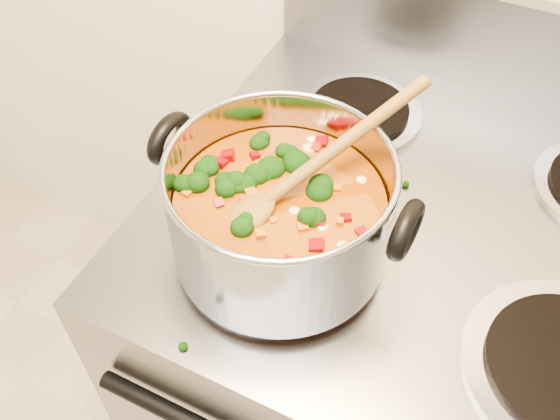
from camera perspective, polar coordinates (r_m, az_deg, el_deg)
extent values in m
cube|color=gray|center=(1.26, 10.67, -14.62)|extent=(0.79, 0.69, 0.92)
cube|color=gray|center=(1.08, 20.55, 13.69)|extent=(0.79, 0.03, 0.16)
cylinder|color=#A5A5AD|center=(0.81, -0.76, -3.94)|extent=(0.24, 0.24, 0.01)
cylinder|color=black|center=(0.81, -0.76, -3.59)|extent=(0.19, 0.19, 0.01)
cylinder|color=#A5A5AD|center=(1.01, 7.26, 8.77)|extent=(0.20, 0.20, 0.01)
cylinder|color=black|center=(1.01, 7.31, 9.12)|extent=(0.16, 0.16, 0.01)
cylinder|color=#A3A3AB|center=(0.75, 0.00, 0.00)|extent=(0.27, 0.27, 0.14)
torus|color=#A3A3AB|center=(0.69, 0.00, 3.92)|extent=(0.27, 0.27, 0.01)
cylinder|color=#88350C|center=(0.76, 0.00, -1.27)|extent=(0.25, 0.25, 0.09)
torus|color=black|center=(0.77, -10.05, 6.46)|extent=(0.02, 0.08, 0.08)
torus|color=black|center=(0.67, 11.44, -1.79)|extent=(0.02, 0.08, 0.08)
ellipsoid|color=black|center=(0.73, 0.61, 1.43)|extent=(0.04, 0.04, 0.03)
ellipsoid|color=black|center=(0.77, 6.67, 3.76)|extent=(0.04, 0.04, 0.03)
ellipsoid|color=black|center=(0.79, 0.34, 5.46)|extent=(0.04, 0.04, 0.03)
ellipsoid|color=black|center=(0.79, 2.39, 5.87)|extent=(0.04, 0.04, 0.03)
ellipsoid|color=black|center=(0.72, 4.31, 0.38)|extent=(0.04, 0.04, 0.03)
ellipsoid|color=black|center=(0.71, 7.44, -1.55)|extent=(0.04, 0.04, 0.03)
ellipsoid|color=black|center=(0.75, -5.87, 2.50)|extent=(0.04, 0.04, 0.03)
ellipsoid|color=black|center=(0.79, 3.27, 5.90)|extent=(0.04, 0.04, 0.03)
ellipsoid|color=black|center=(0.77, -7.51, 3.78)|extent=(0.04, 0.04, 0.03)
ellipsoid|color=black|center=(0.79, -0.77, 5.76)|extent=(0.04, 0.04, 0.03)
ellipsoid|color=black|center=(0.71, 6.49, -1.00)|extent=(0.04, 0.04, 0.03)
ellipsoid|color=#830A04|center=(0.68, 5.26, -4.50)|extent=(0.01, 0.01, 0.01)
ellipsoid|color=#830A04|center=(0.72, 7.51, -0.55)|extent=(0.01, 0.01, 0.01)
ellipsoid|color=#830A04|center=(0.79, 0.11, 5.35)|extent=(0.01, 0.01, 0.01)
ellipsoid|color=#830A04|center=(0.77, -6.43, 3.98)|extent=(0.01, 0.01, 0.01)
ellipsoid|color=#830A04|center=(0.69, -2.83, -3.01)|extent=(0.01, 0.01, 0.01)
ellipsoid|color=#830A04|center=(0.71, 2.20, -0.55)|extent=(0.01, 0.01, 0.01)
ellipsoid|color=#830A04|center=(0.79, 0.21, 5.34)|extent=(0.01, 0.01, 0.01)
ellipsoid|color=#830A04|center=(0.79, 2.99, 5.65)|extent=(0.01, 0.01, 0.01)
ellipsoid|color=#830A04|center=(0.74, -3.67, 1.76)|extent=(0.01, 0.01, 0.01)
ellipsoid|color=#830A04|center=(0.76, 8.24, 2.60)|extent=(0.01, 0.01, 0.01)
ellipsoid|color=#830A04|center=(0.71, 1.65, -1.10)|extent=(0.01, 0.01, 0.01)
ellipsoid|color=#830A04|center=(0.79, 1.38, 5.33)|extent=(0.01, 0.01, 0.01)
ellipsoid|color=#830A04|center=(0.69, 1.74, -3.27)|extent=(0.01, 0.01, 0.01)
ellipsoid|color=#830A04|center=(0.69, -4.46, -2.60)|extent=(0.01, 0.01, 0.01)
ellipsoid|color=#B15909|center=(0.69, -4.94, -3.39)|extent=(0.01, 0.01, 0.01)
ellipsoid|color=#B15909|center=(0.76, -5.88, 2.99)|extent=(0.01, 0.01, 0.01)
ellipsoid|color=#B15909|center=(0.70, -7.32, -2.28)|extent=(0.01, 0.01, 0.01)
ellipsoid|color=#B15909|center=(0.69, 0.67, -2.59)|extent=(0.01, 0.01, 0.01)
ellipsoid|color=#B15909|center=(0.77, 5.30, 4.05)|extent=(0.01, 0.01, 0.01)
ellipsoid|color=#B15909|center=(0.72, 5.98, -0.22)|extent=(0.01, 0.01, 0.01)
ellipsoid|color=#B15909|center=(0.67, 2.61, -5.01)|extent=(0.01, 0.01, 0.01)
ellipsoid|color=#B15909|center=(0.72, 5.86, -0.34)|extent=(0.01, 0.01, 0.01)
ellipsoid|color=#B15909|center=(0.73, -0.30, 1.27)|extent=(0.01, 0.01, 0.01)
ellipsoid|color=#B15909|center=(0.73, -6.66, 0.23)|extent=(0.01, 0.01, 0.01)
ellipsoid|color=#B15909|center=(0.79, 1.06, 5.72)|extent=(0.01, 0.01, 0.01)
ellipsoid|color=#B15909|center=(0.77, -4.90, 4.07)|extent=(0.01, 0.01, 0.01)
ellipsoid|color=beige|center=(0.75, 6.46, 2.26)|extent=(0.02, 0.02, 0.01)
ellipsoid|color=beige|center=(0.77, -1.74, 4.54)|extent=(0.02, 0.02, 0.01)
ellipsoid|color=beige|center=(0.69, 3.11, -2.60)|extent=(0.02, 0.02, 0.01)
ellipsoid|color=beige|center=(0.75, -4.75, 2.17)|extent=(0.02, 0.02, 0.01)
ellipsoid|color=beige|center=(0.72, 6.96, -0.12)|extent=(0.02, 0.02, 0.01)
ellipsoid|color=beige|center=(0.74, -3.72, 1.47)|extent=(0.02, 0.02, 0.01)
ellipsoid|color=beige|center=(0.67, 0.17, -4.77)|extent=(0.02, 0.02, 0.01)
ellipsoid|color=beige|center=(0.71, 4.90, -0.68)|extent=(0.02, 0.02, 0.01)
ellipsoid|color=beige|center=(0.76, 3.57, 3.48)|extent=(0.02, 0.02, 0.01)
ellipsoid|color=brown|center=(0.72, -3.02, -0.50)|extent=(0.08, 0.09, 0.04)
cylinder|color=brown|center=(0.74, 5.37, 5.78)|extent=(0.15, 0.23, 0.10)
ellipsoid|color=black|center=(0.88, 9.23, 1.02)|extent=(0.01, 0.01, 0.01)
ellipsoid|color=black|center=(0.73, -4.40, -14.32)|extent=(0.01, 0.01, 0.01)
ellipsoid|color=black|center=(0.75, -9.06, -11.86)|extent=(0.01, 0.01, 0.01)
ellipsoid|color=black|center=(0.72, 1.19, -14.70)|extent=(0.01, 0.01, 0.01)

